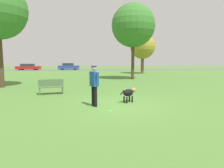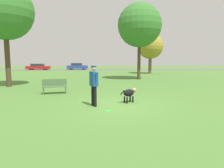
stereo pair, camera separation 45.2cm
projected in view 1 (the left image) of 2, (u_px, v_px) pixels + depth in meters
The scene contains 10 objects.
ground_plane at pixel (115, 105), 8.67m from camera, with size 120.00×120.00×0.00m, color #4C7A33.
far_road_strip at pixel (97, 70), 41.29m from camera, with size 120.00×6.00×0.01m.
person at pixel (94, 82), 8.31m from camera, with size 0.39×0.68×1.71m.
dog at pixel (129, 93), 9.17m from camera, with size 0.86×0.66×0.65m.
frisbee at pixel (110, 111), 7.57m from camera, with size 0.21×0.21×0.02m.
tree_far_right at pixel (143, 47), 28.87m from camera, with size 3.61×3.61×5.73m.
tree_mid_center at pixel (133, 26), 19.83m from camera, with size 4.33×4.33×7.54m.
parked_car_red at pixel (28, 67), 39.59m from camera, with size 4.59×1.76×1.25m.
parked_car_blue at pixel (69, 66), 40.78m from camera, with size 4.28×1.92×1.36m.
park_bench at pixel (51, 86), 11.41m from camera, with size 1.46×0.71×0.84m.
Camera 1 is at (-0.99, -8.44, 1.93)m, focal length 32.00 mm.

